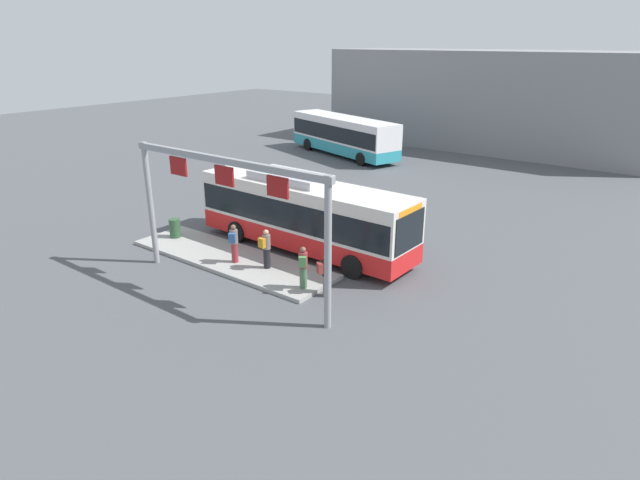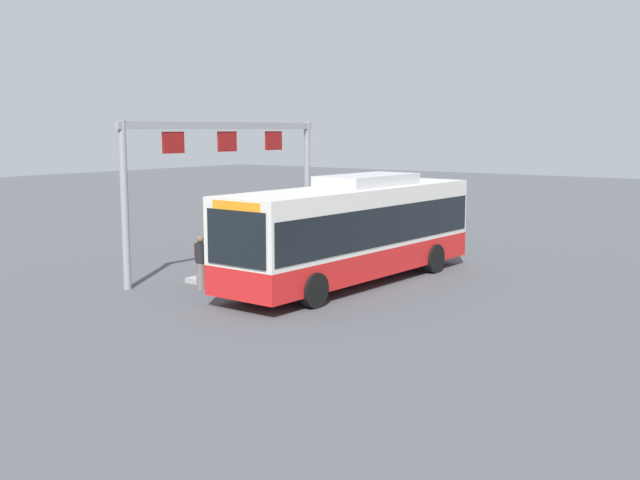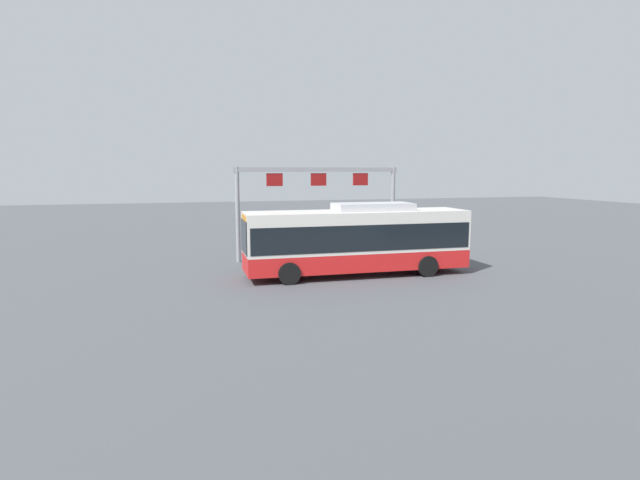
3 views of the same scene
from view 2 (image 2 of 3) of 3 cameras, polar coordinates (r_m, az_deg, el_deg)
The scene contains 9 objects.
ground_plane at distance 24.92m, azimuth 2.45°, elevation -3.18°, with size 120.00×120.00×0.00m, color #4C4F54.
platform_curb at distance 27.98m, azimuth -0.56°, elevation -1.74°, with size 10.00×2.80×0.16m, color #9E9E99.
bus_main at distance 24.63m, azimuth 2.48°, elevation 0.96°, with size 10.77×2.87×3.46m.
person_boarding at distance 24.82m, azimuth -7.79°, elevation -0.83°, with size 0.55×0.60×1.67m.
person_waiting_near at distance 24.07m, azimuth -8.87°, elevation -1.53°, with size 0.55×0.60×1.67m.
person_waiting_mid at distance 26.20m, azimuth -3.19°, elevation -0.29°, with size 0.35×0.52×1.67m.
person_waiting_far at distance 27.57m, azimuth -1.79°, elevation 0.14°, with size 0.53×0.61×1.67m.
platform_sign_gantry at distance 27.26m, azimuth -6.89°, elevation 5.74°, with size 9.55×0.24×5.20m.
trash_bin at distance 30.99m, azimuth 4.07°, elevation 0.21°, with size 0.52×0.52×0.90m, color #2D5133.
Camera 2 is at (20.20, 13.73, 4.94)m, focal length 43.08 mm.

